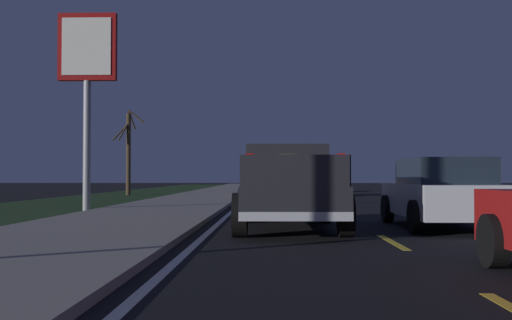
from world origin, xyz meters
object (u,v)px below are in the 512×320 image
bare_tree_far (128,151)px  gas_price_sign (87,63)px  sedan_black (276,181)px  sedan_tan (278,183)px  pickup_truck (288,184)px  sedan_white (441,193)px

bare_tree_far → gas_price_sign: bearing=-171.1°
sedan_black → bare_tree_far: 10.63m
bare_tree_far → sedan_tan: bearing=-105.9°
pickup_truck → sedan_white: size_ratio=1.24×
bare_tree_far → sedan_white: bearing=-151.5°
pickup_truck → gas_price_sign: gas_price_sign is taller
sedan_white → gas_price_sign: 12.13m
sedan_tan → bare_tree_far: (2.56, 9.00, 1.90)m
gas_price_sign → bare_tree_far: bearing=8.9°
pickup_truck → sedan_white: pickup_truck is taller
gas_price_sign → sedan_white: bearing=-121.3°
pickup_truck → sedan_black: bearing=0.2°
sedan_tan → sedan_white: size_ratio=1.00×
sedan_black → bare_tree_far: size_ratio=0.86×
sedan_tan → sedan_black: (7.98, 0.06, 0.00)m
pickup_truck → sedan_tan: 20.60m
sedan_tan → sedan_white: (-20.33, -3.44, 0.00)m
bare_tree_far → sedan_black: bearing=-58.8°
sedan_tan → gas_price_sign: size_ratio=0.68×
sedan_black → gas_price_sign: 23.58m
pickup_truck → sedan_tan: bearing=0.1°
sedan_black → sedan_tan: bearing=-179.6°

